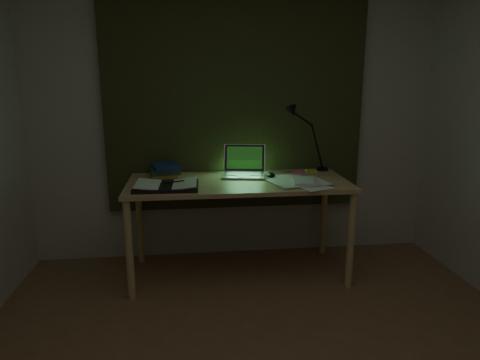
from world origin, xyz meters
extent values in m
cube|color=beige|center=(0.00, 2.00, 1.25)|extent=(3.50, 0.00, 2.50)
cube|color=#2F3219|center=(0.00, 1.96, 1.45)|extent=(2.20, 0.06, 2.00)
ellipsoid|color=black|center=(0.25, 1.62, 0.81)|extent=(0.07, 0.11, 0.04)
cube|color=yellow|center=(0.64, 1.80, 0.79)|extent=(0.09, 0.09, 0.02)
cube|color=pink|center=(0.50, 1.76, 0.79)|extent=(0.09, 0.09, 0.02)
camera|label=1|loc=(-0.40, -1.69, 1.58)|focal=32.00mm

